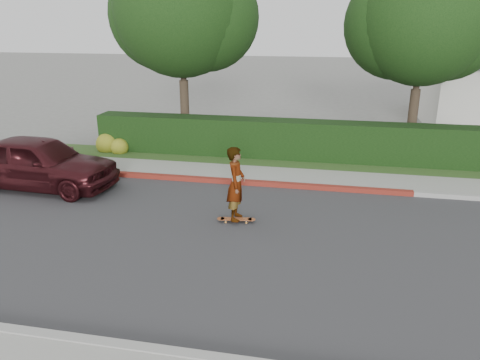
{
  "coord_description": "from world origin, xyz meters",
  "views": [
    {
      "loc": [
        -1.52,
        -9.77,
        5.0
      ],
      "look_at": [
        -3.82,
        1.66,
        1.0
      ],
      "focal_mm": 35.0,
      "sensor_mm": 36.0,
      "label": 1
    }
  ],
  "objects": [
    {
      "name": "ground",
      "position": [
        0.0,
        0.0,
        0.0
      ],
      "size": [
        120.0,
        120.0,
        0.0
      ],
      "primitive_type": "plane",
      "color": "slate",
      "rests_on": "ground"
    },
    {
      "name": "road",
      "position": [
        0.0,
        0.0,
        0.01
      ],
      "size": [
        60.0,
        8.0,
        0.01
      ],
      "primitive_type": "cube",
      "color": "#2D2D30",
      "rests_on": "ground"
    },
    {
      "name": "curb_far",
      "position": [
        0.0,
        4.1,
        0.07
      ],
      "size": [
        60.0,
        0.2,
        0.15
      ],
      "primitive_type": "cube",
      "color": "#9E9E99",
      "rests_on": "ground"
    },
    {
      "name": "curb_red_section",
      "position": [
        -5.0,
        4.1,
        0.08
      ],
      "size": [
        12.0,
        0.21,
        0.15
      ],
      "primitive_type": "cube",
      "color": "maroon",
      "rests_on": "ground"
    },
    {
      "name": "sidewalk_far",
      "position": [
        0.0,
        5.0,
        0.06
      ],
      "size": [
        60.0,
        1.6,
        0.12
      ],
      "primitive_type": "cube",
      "color": "gray",
      "rests_on": "ground"
    },
    {
      "name": "planting_strip",
      "position": [
        0.0,
        6.6,
        0.05
      ],
      "size": [
        60.0,
        1.6,
        0.1
      ],
      "primitive_type": "cube",
      "color": "#2D4C1E",
      "rests_on": "ground"
    },
    {
      "name": "hedge",
      "position": [
        -3.0,
        7.2,
        0.75
      ],
      "size": [
        15.0,
        1.0,
        1.5
      ],
      "primitive_type": "cube",
      "color": "black",
      "rests_on": "ground"
    },
    {
      "name": "flowering_shrub",
      "position": [
        -10.01,
        6.74,
        0.33
      ],
      "size": [
        1.4,
        1.0,
        0.9
      ],
      "color": "#2D4C19",
      "rests_on": "ground"
    },
    {
      "name": "tree_left",
      "position": [
        -7.51,
        8.69,
        5.26
      ],
      "size": [
        5.99,
        5.21,
        8.0
      ],
      "color": "#33261C",
      "rests_on": "ground"
    },
    {
      "name": "tree_center",
      "position": [
        1.49,
        9.19,
        4.9
      ],
      "size": [
        5.66,
        4.84,
        7.44
      ],
      "color": "#33261C",
      "rests_on": "ground"
    },
    {
      "name": "skateboard",
      "position": [
        -3.82,
        1.16,
        0.09
      ],
      "size": [
        1.02,
        0.33,
        0.09
      ],
      "rotation": [
        0.0,
        0.0,
        0.14
      ],
      "color": "#C68136",
      "rests_on": "ground"
    },
    {
      "name": "skateboarder",
      "position": [
        -3.82,
        1.16,
        1.07
      ],
      "size": [
        0.48,
        0.72,
        1.93
      ],
      "primitive_type": "imported",
      "rotation": [
        0.0,
        0.0,
        1.6
      ],
      "color": "white",
      "rests_on": "skateboard"
    },
    {
      "name": "car_maroon",
      "position": [
        -10.35,
        2.58,
        0.83
      ],
      "size": [
        4.96,
        2.2,
        1.66
      ],
      "primitive_type": "imported",
      "rotation": [
        0.0,
        0.0,
        1.52
      ],
      "color": "#3C1317",
      "rests_on": "ground"
    }
  ]
}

